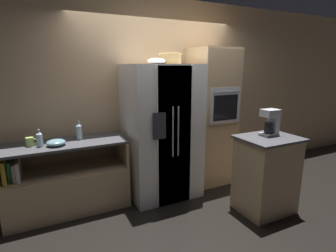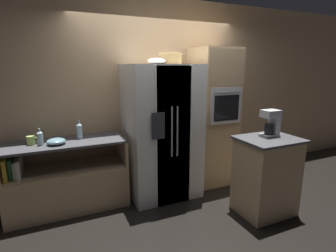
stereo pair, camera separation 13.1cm
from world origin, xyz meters
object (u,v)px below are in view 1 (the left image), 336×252
mug (30,142)px  coffee_maker (271,121)px  wicker_basket (170,58)px  fruit_bowl (157,61)px  mixing_bowl (56,143)px  bottle_tall (39,139)px  bottle_short (79,131)px  wall_oven (211,117)px  refrigerator (162,132)px

mug → coffee_maker: coffee_maker is taller
wicker_basket → fruit_bowl: (-0.23, -0.06, -0.04)m
fruit_bowl → mixing_bowl: fruit_bowl is taller
mixing_bowl → fruit_bowl: bearing=-1.0°
bottle_tall → bottle_short: (0.46, 0.12, 0.02)m
mug → wicker_basket: bearing=-2.3°
wall_oven → fruit_bowl: wall_oven is taller
mug → coffee_maker: bearing=-21.4°
wall_oven → bottle_tall: bearing=-179.3°
bottle_tall → bottle_short: bottle_short is taller
bottle_short → mug: bottle_short is taller
refrigerator → bottle_short: bearing=171.2°
bottle_short → fruit_bowl: bearing=-10.4°
wall_oven → coffee_maker: wall_oven is taller
wicker_basket → fruit_bowl: 0.24m
fruit_bowl → coffee_maker: size_ratio=0.73×
fruit_bowl → mixing_bowl: size_ratio=1.09×
wicker_basket → coffee_maker: wicker_basket is taller
fruit_bowl → wall_oven: bearing=5.8°
mug → mixing_bowl: (0.28, -0.11, -0.02)m
fruit_bowl → bottle_short: size_ratio=0.96×
refrigerator → mug: bearing=175.9°
wall_oven → bottle_short: (-1.98, 0.09, -0.04)m
bottle_tall → mixing_bowl: bottle_tall is taller
fruit_bowl → mug: bearing=175.0°
bottle_short → mixing_bowl: bottle_short is taller
wicker_basket → bottle_short: bearing=174.3°
wall_oven → bottle_short: size_ratio=8.49×
bottle_short → mixing_bowl: (-0.29, -0.16, -0.07)m
mug → coffee_maker: size_ratio=0.39×
mug → refrigerator: bearing=-4.1°
wall_oven → mug: size_ratio=16.24×
fruit_bowl → bottle_short: fruit_bowl is taller
refrigerator → bottle_short: refrigerator is taller
wall_oven → mixing_bowl: wall_oven is taller
refrigerator → bottle_tall: (-1.55, 0.05, 0.07)m
wall_oven → mug: (-2.55, 0.04, -0.09)m
wall_oven → bottle_short: bearing=177.4°
bottle_short → mug: bearing=-175.0°
wall_oven → wicker_basket: wall_oven is taller
fruit_bowl → wicker_basket: bearing=15.2°
wall_oven → bottle_short: wall_oven is taller
fruit_bowl → coffee_maker: fruit_bowl is taller
coffee_maker → wicker_basket: bearing=132.6°
refrigerator → mixing_bowl: bearing=179.7°
bottle_short → mixing_bowl: size_ratio=1.13×
bottle_short → refrigerator: bearing=-8.8°
refrigerator → coffee_maker: bearing=-41.5°
wicker_basket → mixing_bowl: (-1.53, -0.04, -0.99)m
wicker_basket → coffee_maker: (0.92, -1.00, -0.77)m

